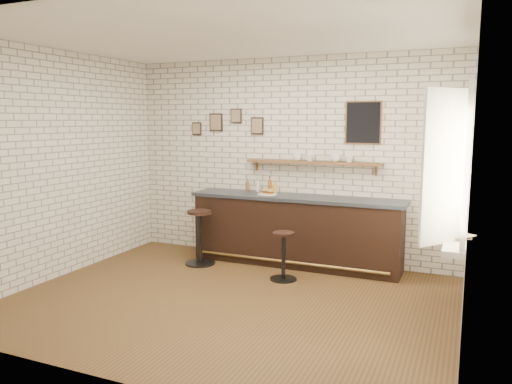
% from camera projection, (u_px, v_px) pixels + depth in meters
% --- Properties ---
extents(ground, '(5.00, 5.00, 0.00)m').
position_uv_depth(ground, '(230.00, 300.00, 5.82)').
color(ground, brown).
rests_on(ground, ground).
extents(bar_counter, '(3.10, 0.65, 1.01)m').
position_uv_depth(bar_counter, '(296.00, 230.00, 7.20)').
color(bar_counter, black).
rests_on(bar_counter, ground).
extents(sandwich_plate, '(0.28, 0.28, 0.01)m').
position_uv_depth(sandwich_plate, '(267.00, 194.00, 7.26)').
color(sandwich_plate, white).
rests_on(sandwich_plate, bar_counter).
extents(ciabatta_sandwich, '(0.23, 0.16, 0.07)m').
position_uv_depth(ciabatta_sandwich, '(268.00, 191.00, 7.26)').
color(ciabatta_sandwich, tan).
rests_on(ciabatta_sandwich, sandwich_plate).
extents(potato_chips, '(0.27, 0.18, 0.00)m').
position_uv_depth(potato_chips, '(265.00, 194.00, 7.27)').
color(potato_chips, gold).
rests_on(potato_chips, sandwich_plate).
extents(bitters_bottle_brown, '(0.05, 0.05, 0.18)m').
position_uv_depth(bitters_bottle_brown, '(247.00, 186.00, 7.63)').
color(bitters_bottle_brown, brown).
rests_on(bitters_bottle_brown, bar_counter).
extents(bitters_bottle_white, '(0.05, 0.05, 0.20)m').
position_uv_depth(bitters_bottle_white, '(258.00, 186.00, 7.56)').
color(bitters_bottle_white, silver).
rests_on(bitters_bottle_white, bar_counter).
extents(bitters_bottle_amber, '(0.06, 0.06, 0.24)m').
position_uv_depth(bitters_bottle_amber, '(270.00, 186.00, 7.48)').
color(bitters_bottle_amber, brown).
rests_on(bitters_bottle_amber, bar_counter).
extents(condiment_bottle_yellow, '(0.05, 0.05, 0.17)m').
position_uv_depth(condiment_bottle_yellow, '(275.00, 188.00, 7.45)').
color(condiment_bottle_yellow, gold).
rests_on(condiment_bottle_yellow, bar_counter).
extents(bar_stool_left, '(0.44, 0.44, 0.79)m').
position_uv_depth(bar_stool_left, '(200.00, 236.00, 7.24)').
color(bar_stool_left, black).
rests_on(bar_stool_left, ground).
extents(bar_stool_right, '(0.36, 0.36, 0.64)m').
position_uv_depth(bar_stool_right, '(284.00, 254.00, 6.53)').
color(bar_stool_right, black).
rests_on(bar_stool_right, ground).
extents(wall_shelf, '(2.00, 0.18, 0.18)m').
position_uv_depth(wall_shelf, '(312.00, 163.00, 7.18)').
color(wall_shelf, brown).
rests_on(wall_shelf, ground).
extents(shelf_cup_a, '(0.18, 0.18, 0.10)m').
position_uv_depth(shelf_cup_a, '(297.00, 157.00, 7.26)').
color(shelf_cup_a, white).
rests_on(shelf_cup_a, wall_shelf).
extents(shelf_cup_b, '(0.15, 0.15, 0.10)m').
position_uv_depth(shelf_cup_b, '(310.00, 158.00, 7.18)').
color(shelf_cup_b, white).
rests_on(shelf_cup_b, wall_shelf).
extents(shelf_cup_c, '(0.18, 0.18, 0.10)m').
position_uv_depth(shelf_cup_c, '(335.00, 158.00, 7.04)').
color(shelf_cup_c, white).
rests_on(shelf_cup_c, wall_shelf).
extents(shelf_cup_d, '(0.13, 0.13, 0.10)m').
position_uv_depth(shelf_cup_d, '(349.00, 159.00, 6.96)').
color(shelf_cup_d, white).
rests_on(shelf_cup_d, wall_shelf).
extents(back_wall_decor, '(2.96, 0.02, 0.56)m').
position_uv_depth(back_wall_decor, '(303.00, 123.00, 7.24)').
color(back_wall_decor, black).
rests_on(back_wall_decor, ground).
extents(window_sill, '(0.20, 1.35, 0.06)m').
position_uv_depth(window_sill, '(456.00, 239.00, 5.03)').
color(window_sill, white).
rests_on(window_sill, ground).
extents(casement_window, '(0.40, 1.30, 1.56)m').
position_uv_depth(casement_window, '(455.00, 165.00, 4.93)').
color(casement_window, white).
rests_on(casement_window, ground).
extents(book_lower, '(0.18, 0.23, 0.02)m').
position_uv_depth(book_lower, '(453.00, 236.00, 4.97)').
color(book_lower, tan).
rests_on(book_lower, window_sill).
extents(book_upper, '(0.28, 0.30, 0.02)m').
position_uv_depth(book_upper, '(453.00, 234.00, 4.95)').
color(book_upper, tan).
rests_on(book_upper, book_lower).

